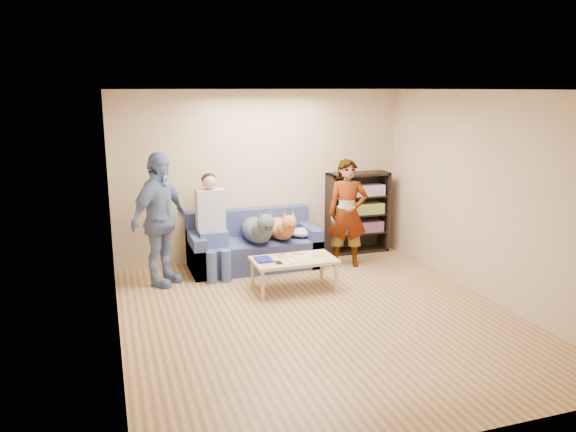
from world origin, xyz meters
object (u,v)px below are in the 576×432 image
object	(u,v)px
person_standing_right	(347,213)
coffee_table	(294,262)
person_standing_left	(159,220)
notebook_blue	(264,260)
sofa	(253,248)
dog_gray	(258,229)
person_seated	(212,221)
dog_tan	(282,228)
bookshelf	(357,211)
camera_silver	(282,255)

from	to	relation	value
person_standing_right	coffee_table	distance (m)	1.37
person_standing_right	person_standing_left	distance (m)	2.73
person_standing_right	notebook_blue	xyz separation A→B (m)	(-1.48, -0.67, -0.37)
notebook_blue	sofa	distance (m)	1.09
notebook_blue	sofa	size ratio (longest dim) A/B	0.14
person_standing_right	dog_gray	size ratio (longest dim) A/B	1.29
notebook_blue	sofa	xyz separation A→B (m)	(0.14, 1.07, -0.15)
person_standing_right	person_standing_left	size ratio (longest dim) A/B	0.89
person_seated	coffee_table	bearing A→B (deg)	-48.02
person_standing_left	dog_tan	size ratio (longest dim) A/B	1.59
person_seated	dog_gray	xyz separation A→B (m)	(0.65, -0.12, -0.14)
person_standing_left	dog_gray	distance (m)	1.43
person_seated	dog_gray	distance (m)	0.67
dog_tan	person_standing_left	bearing A→B (deg)	-173.93
person_standing_right	coffee_table	world-z (taller)	person_standing_right
dog_gray	person_standing_left	bearing A→B (deg)	-175.19
dog_gray	bookshelf	world-z (taller)	bookshelf
person_seated	bookshelf	world-z (taller)	person_seated
camera_silver	dog_gray	size ratio (longest dim) A/B	0.09
notebook_blue	coffee_table	xyz separation A→B (m)	(0.40, -0.05, -0.06)
camera_silver	dog_gray	xyz separation A→B (m)	(-0.12, 0.75, 0.19)
dog_tan	bookshelf	world-z (taller)	bookshelf
notebook_blue	dog_tan	distance (m)	1.05
sofa	dog_tan	size ratio (longest dim) A/B	1.67
sofa	bookshelf	distance (m)	1.86
bookshelf	person_standing_left	bearing A→B (deg)	-169.33
person_standing_left	dog_gray	size ratio (longest dim) A/B	1.45
coffee_table	bookshelf	bearing A→B (deg)	41.23
person_standing_left	sofa	distance (m)	1.56
person_seated	dog_gray	world-z (taller)	person_seated
person_seated	dog_tan	world-z (taller)	person_seated
notebook_blue	bookshelf	size ratio (longest dim) A/B	0.20
person_standing_right	person_seated	size ratio (longest dim) A/B	1.09
coffee_table	notebook_blue	bearing A→B (deg)	172.87
person_standing_right	person_seated	distance (m)	1.99
camera_silver	sofa	size ratio (longest dim) A/B	0.06
notebook_blue	dog_tan	size ratio (longest dim) A/B	0.23
coffee_table	bookshelf	xyz separation A→B (m)	(1.54, 1.35, 0.31)
notebook_blue	camera_silver	bearing A→B (deg)	14.04
sofa	notebook_blue	bearing A→B (deg)	-97.61
dog_tan	bookshelf	xyz separation A→B (m)	(1.41, 0.41, 0.07)
person_standing_right	camera_silver	bearing A→B (deg)	-135.43
coffee_table	dog_gray	bearing A→B (deg)	105.69
person_standing_left	person_seated	xyz separation A→B (m)	(0.75, 0.24, -0.13)
person_standing_left	coffee_table	distance (m)	1.88
person_standing_right	sofa	world-z (taller)	person_standing_right
person_standing_right	notebook_blue	distance (m)	1.67
person_seated	dog_tan	size ratio (longest dim) A/B	1.29
person_standing_right	coffee_table	xyz separation A→B (m)	(-1.08, -0.72, -0.43)
person_standing_left	dog_tan	bearing A→B (deg)	-40.79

